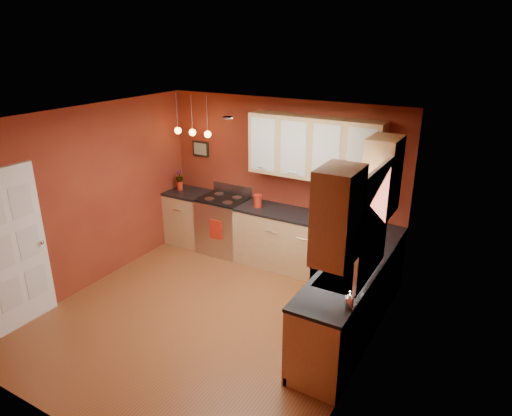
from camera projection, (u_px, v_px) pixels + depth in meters
The scene contains 27 objects.
floor at pixel (207, 318), 5.97m from camera, with size 4.20×4.20×0.00m, color brown.
ceiling at pixel (198, 119), 5.05m from camera, with size 4.00×4.20×0.02m, color beige.
wall_back at pixel (282, 182), 7.21m from camera, with size 4.00×0.02×2.60m, color maroon.
wall_front at pixel (54, 313), 3.81m from camera, with size 4.00×0.02×2.60m, color maroon.
wall_left at pixel (88, 199), 6.44m from camera, with size 0.02×4.20×2.60m, color maroon.
wall_right at pixel (364, 266), 4.58m from camera, with size 0.02×4.20×2.60m, color maroon.
base_cabinets_back_left at pixel (190, 218), 8.04m from camera, with size 0.70×0.60×0.90m, color tan.
base_cabinets_back_right at pixel (314, 247), 6.93m from camera, with size 2.54×0.60×0.90m, color tan.
base_cabinets_right at pixel (345, 308), 5.38m from camera, with size 0.60×2.10×0.90m, color tan.
counter_back_left at pixel (188, 193), 7.87m from camera, with size 0.70×0.62×0.04m, color black.
counter_back_right at pixel (316, 219), 6.76m from camera, with size 2.54×0.62×0.04m, color black.
counter_right at pixel (348, 273), 5.22m from camera, with size 0.62×2.10×0.04m, color black.
gas_range at pixel (224, 224), 7.69m from camera, with size 0.76×0.64×1.11m.
dishwasher_front at pixel (330, 261), 6.52m from camera, with size 0.60×0.02×0.80m, color #BBBBC0.
sink at pixel (343, 279), 5.09m from camera, with size 0.50×0.70×0.33m.
window at pixel (374, 220), 4.69m from camera, with size 0.06×1.02×1.22m.
door_left_wall at pixel (14, 249), 5.56m from camera, with size 0.12×0.82×2.05m.
upper_cabinets_back at pixel (314, 148), 6.56m from camera, with size 2.00×0.35×0.90m, color tan.
upper_cabinets_right at pixel (363, 193), 4.69m from camera, with size 0.35×1.95×0.90m, color tan.
wall_picture at pixel (201, 149), 7.79m from camera, with size 0.32×0.03×0.26m, color black.
pendant_lights at pixel (193, 132), 7.35m from camera, with size 0.71×0.11×0.66m.
red_canister at pixel (258, 201), 7.14m from camera, with size 0.13×0.13×0.20m.
red_vase at pixel (180, 186), 7.93m from camera, with size 0.10×0.10×0.15m, color #AF2212.
flowers at pixel (179, 177), 7.87m from camera, with size 0.12×0.12×0.22m, color #AF2212.
coffee_maker at pixel (358, 215), 6.52m from camera, with size 0.20×0.19×0.27m.
soap_pump at pixel (349, 300), 4.49m from camera, with size 0.08×0.08×0.18m, color white.
dish_towel at pixel (216, 230), 7.38m from camera, with size 0.24×0.02×0.33m, color #AF2212.
Camera 1 is at (3.09, -4.07, 3.47)m, focal length 32.00 mm.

